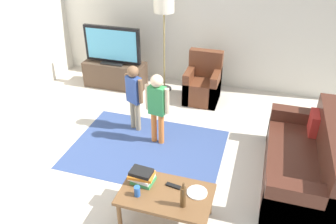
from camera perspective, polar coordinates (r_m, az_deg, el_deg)
ground at (r=4.52m, az=-2.26°, el=-10.87°), size 7.80×7.80×0.00m
wall_back at (r=6.48m, az=6.46°, el=15.99°), size 6.00×0.12×2.70m
area_rug at (r=4.98m, az=-3.62°, el=-6.24°), size 2.20×1.60×0.01m
tv_stand at (r=6.71m, az=-8.94°, el=6.29°), size 1.20×0.44×0.50m
tv at (r=6.47m, az=-9.46°, el=11.07°), size 1.10×0.28×0.71m
couch at (r=4.61m, az=22.38°, el=-8.07°), size 0.80×1.80×0.86m
armchair at (r=6.15m, az=5.96°, el=4.63°), size 0.60×0.60×0.90m
floor_lamp at (r=6.07m, az=-0.70°, el=17.03°), size 0.36×0.36×1.78m
child_near_tv at (r=5.11m, az=-5.79°, el=3.33°), size 0.33×0.22×1.08m
child_center at (r=4.76m, az=-1.86°, el=1.48°), size 0.37×0.18×1.11m
coffee_table at (r=3.73m, az=-0.36°, el=-14.16°), size 1.00×0.60×0.42m
book_stack at (r=3.79m, az=-4.44°, el=-10.84°), size 0.29×0.23×0.16m
bottle at (r=3.48m, az=2.59°, el=-14.18°), size 0.06×0.06×0.31m
tv_remote at (r=3.76m, az=0.94°, el=-12.44°), size 0.18×0.07×0.02m
soda_can at (r=3.65m, az=-5.26°, el=-13.27°), size 0.07×0.07×0.12m
plate at (r=3.71m, az=4.98°, el=-13.47°), size 0.22×0.22×0.02m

